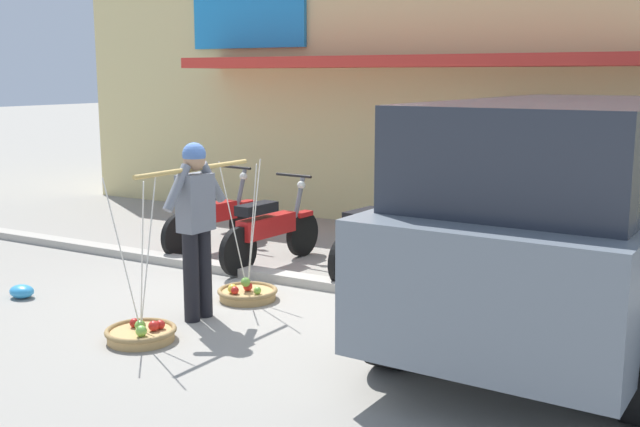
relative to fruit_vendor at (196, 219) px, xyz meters
The scene contains 12 objects.
ground_plane 1.30m from the fruit_vendor, 73.73° to the left, with size 90.00×90.00×0.00m, color gray.
sidewalk_curb 1.80m from the fruit_vendor, 81.00° to the left, with size 20.00×0.24×0.10m, color #AEA89C.
fruit_vendor is the anchor object (origin of this frame).
fruit_basket_left_side 1.17m from the fruit_vendor, 92.91° to the right, with size 0.63×0.63×1.45m.
fruit_basket_right_side 1.17m from the fruit_vendor, 86.84° to the left, with size 0.63×0.63×1.45m.
motorcycle_nearest_shop 2.97m from the fruit_vendor, 125.36° to the left, with size 0.54×1.82×1.09m.
motorcycle_second_in_row 2.19m from the fruit_vendor, 104.86° to the left, with size 0.54×1.82×1.09m.
motorcycle_third_in_row 2.49m from the fruit_vendor, 71.69° to the left, with size 0.54×1.81×1.09m.
parked_truck 3.37m from the fruit_vendor, 20.91° to the left, with size 2.33×4.89×2.10m.
storefront_building 7.69m from the fruit_vendor, 90.23° to the left, with size 13.00×6.00×4.20m.
plastic_litter_bag 2.27m from the fruit_vendor, 169.18° to the right, with size 0.28×0.22×0.14m, color #3393D1.
wooden_crate 4.03m from the fruit_vendor, 57.15° to the left, with size 0.44×0.36×0.32m, color olive.
Camera 1 is at (4.29, -6.34, 2.30)m, focal length 42.81 mm.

